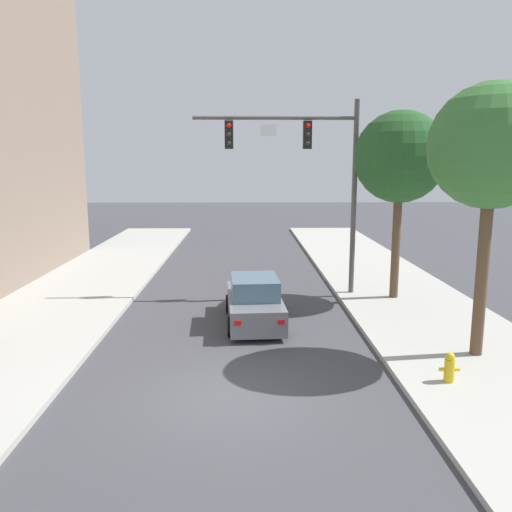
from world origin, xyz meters
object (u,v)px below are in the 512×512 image
traffic_signal_mast (309,161)px  fire_hydrant (450,367)px  car_lead_grey (254,302)px  street_tree_second (400,158)px  street_tree_nearest (492,148)px

traffic_signal_mast → fire_hydrant: size_ratio=10.42×
car_lead_grey → street_tree_second: 7.73m
traffic_signal_mast → street_tree_second: size_ratio=1.07×
traffic_signal_mast → street_tree_second: (3.26, -0.80, 0.13)m
car_lead_grey → fire_hydrant: (4.52, -5.08, -0.22)m
traffic_signal_mast → street_tree_nearest: traffic_signal_mast is taller
street_tree_nearest → street_tree_second: 6.08m
traffic_signal_mast → street_tree_nearest: bearing=-61.3°
traffic_signal_mast → street_tree_second: 3.36m
fire_hydrant → street_tree_nearest: bearing=50.7°
car_lead_grey → street_tree_second: size_ratio=0.61×
fire_hydrant → street_tree_second: street_tree_second is taller
street_tree_nearest → traffic_signal_mast: bearing=118.7°
traffic_signal_mast → car_lead_grey: 6.21m
street_tree_nearest → street_tree_second: (-0.50, 6.06, -0.18)m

